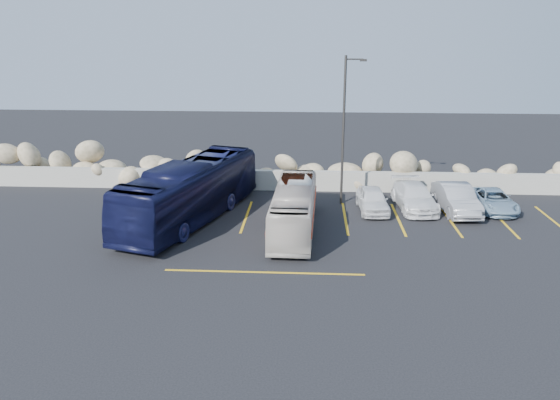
# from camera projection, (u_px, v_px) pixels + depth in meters

# --- Properties ---
(ground) EXTENTS (90.00, 90.00, 0.00)m
(ground) POSITION_uv_depth(u_px,v_px,m) (289.00, 275.00, 21.47)
(ground) COLOR black
(ground) RESTS_ON ground
(seawall) EXTENTS (60.00, 0.40, 1.20)m
(seawall) POSITION_uv_depth(u_px,v_px,m) (297.00, 180.00, 32.73)
(seawall) COLOR gray
(seawall) RESTS_ON ground
(riprap_pile) EXTENTS (54.00, 2.80, 2.60)m
(riprap_pile) POSITION_uv_depth(u_px,v_px,m) (298.00, 164.00, 33.67)
(riprap_pile) COLOR #948561
(riprap_pile) RESTS_ON ground
(parking_lines) EXTENTS (18.16, 9.36, 0.01)m
(parking_lines) POSITION_uv_depth(u_px,v_px,m) (389.00, 228.00, 26.52)
(parking_lines) COLOR gold
(parking_lines) RESTS_ON ground
(lamppost) EXTENTS (1.14, 0.18, 8.00)m
(lamppost) POSITION_uv_depth(u_px,v_px,m) (345.00, 127.00, 29.11)
(lamppost) COLOR #322F2C
(lamppost) RESTS_ON ground
(vintage_bus) EXTENTS (2.11, 8.02, 2.22)m
(vintage_bus) POSITION_uv_depth(u_px,v_px,m) (294.00, 208.00, 25.97)
(vintage_bus) COLOR beige
(vintage_bus) RESTS_ON ground
(tour_coach) EXTENTS (5.63, 11.06, 3.01)m
(tour_coach) POSITION_uv_depth(u_px,v_px,m) (191.00, 191.00, 27.32)
(tour_coach) COLOR black
(tour_coach) RESTS_ON ground
(car_a) EXTENTS (1.66, 3.73, 1.25)m
(car_a) POSITION_uv_depth(u_px,v_px,m) (373.00, 200.00, 28.95)
(car_a) COLOR white
(car_a) RESTS_ON ground
(car_b) EXTENTS (1.82, 4.53, 1.46)m
(car_b) POSITION_uv_depth(u_px,v_px,m) (456.00, 199.00, 28.76)
(car_b) COLOR #A4A4A8
(car_b) RESTS_ON ground
(car_c) EXTENTS (2.19, 4.65, 1.31)m
(car_c) POSITION_uv_depth(u_px,v_px,m) (414.00, 197.00, 29.34)
(car_c) COLOR white
(car_c) RESTS_ON ground
(car_d) EXTENTS (1.89, 3.98, 1.10)m
(car_d) POSITION_uv_depth(u_px,v_px,m) (493.00, 200.00, 29.10)
(car_d) COLOR #7D9BB2
(car_d) RESTS_ON ground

